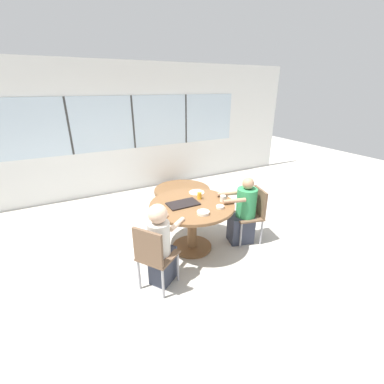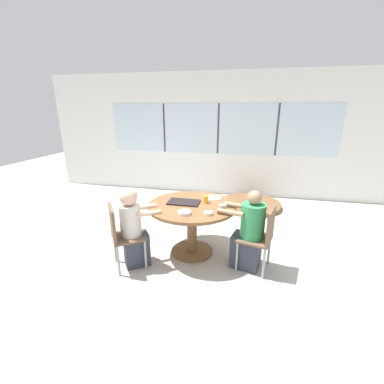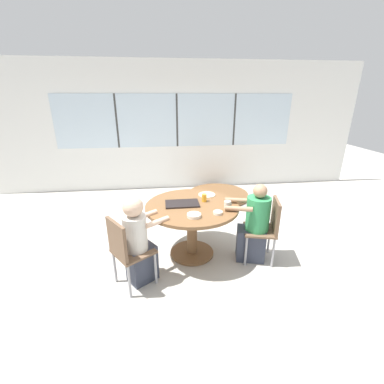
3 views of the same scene
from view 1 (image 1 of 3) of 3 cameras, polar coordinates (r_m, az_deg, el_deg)
name	(u,v)px [view 1 (image 1 of 3)]	position (r m, az deg, el deg)	size (l,w,h in m)	color
ground_plane	(192,247)	(4.05, 0.00, -12.18)	(16.00, 16.00, 0.00)	#B2ADA3
wall_back_with_windows	(133,129)	(6.05, -12.94, 13.49)	(8.40, 0.08, 2.80)	silver
dining_table	(192,214)	(3.75, 0.00, -4.97)	(1.22, 1.22, 0.74)	brown
chair_for_woman_green_shirt	(254,211)	(4.10, 13.51, -4.02)	(0.48, 0.48, 0.87)	brown
chair_for_man_blue_shirt	(153,254)	(3.07, -8.63, -13.40)	(0.56, 0.56, 0.87)	brown
person_woman_green_shirt	(243,214)	(4.05, 11.34, -4.81)	(0.60, 0.43, 1.07)	#333847
person_man_blue_shirt	(161,247)	(3.18, -6.92, -11.96)	(0.54, 0.49, 1.09)	#333847
food_tray_dark	(183,204)	(3.65, -1.99, -2.64)	(0.44, 0.27, 0.02)	black
coffee_mug	(223,198)	(3.76, 6.93, -1.43)	(0.09, 0.09, 0.09)	beige
juice_glass	(199,196)	(3.81, 1.67, -0.80)	(0.07, 0.07, 0.11)	gold
bowl_white_shallow	(203,213)	(3.38, 2.50, -4.60)	(0.17, 0.17, 0.04)	silver
bowl_cereal	(220,207)	(3.56, 6.29, -3.31)	(0.11, 0.11, 0.03)	silver
plate_tortillas	(197,192)	(4.05, 1.04, -0.07)	(0.24, 0.24, 0.01)	beige
folded_table_stack	(182,191)	(5.98, -2.19, 0.31)	(1.30, 1.30, 0.09)	brown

